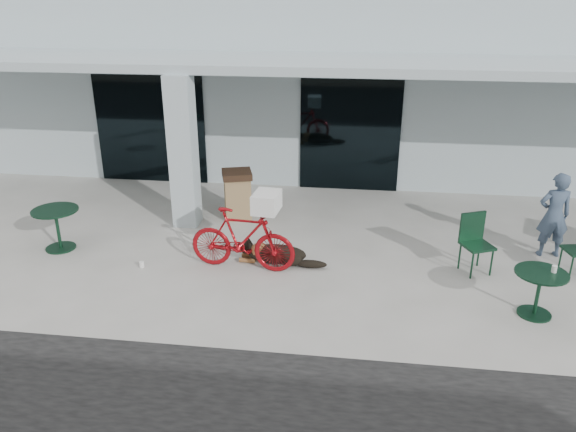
# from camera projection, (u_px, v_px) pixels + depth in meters

# --- Properties ---
(ground) EXTENTS (80.00, 80.00, 0.00)m
(ground) POSITION_uv_depth(u_px,v_px,m) (233.00, 279.00, 9.68)
(ground) COLOR #B4B1AA
(ground) RESTS_ON ground
(building) EXTENTS (22.00, 7.00, 4.50)m
(building) POSITION_uv_depth(u_px,v_px,m) (294.00, 75.00, 16.63)
(building) COLOR #A8B8BE
(building) RESTS_ON ground
(storefront_glass_left) EXTENTS (2.80, 0.06, 2.70)m
(storefront_glass_left) POSITION_uv_depth(u_px,v_px,m) (151.00, 129.00, 14.13)
(storefront_glass_left) COLOR black
(storefront_glass_left) RESTS_ON ground
(storefront_glass_right) EXTENTS (2.40, 0.06, 2.70)m
(storefront_glass_right) POSITION_uv_depth(u_px,v_px,m) (350.00, 136.00, 13.52)
(storefront_glass_right) COLOR black
(storefront_glass_right) RESTS_ON ground
(column) EXTENTS (0.50, 0.50, 3.12)m
(column) POSITION_uv_depth(u_px,v_px,m) (183.00, 153.00, 11.39)
(column) COLOR #A8B8BE
(column) RESTS_ON ground
(overhang) EXTENTS (22.00, 2.80, 0.18)m
(overhang) POSITION_uv_depth(u_px,v_px,m) (266.00, 62.00, 11.77)
(overhang) COLOR #A8B8BE
(overhang) RESTS_ON column
(bicycle) EXTENTS (1.94, 0.71, 1.14)m
(bicycle) POSITION_uv_depth(u_px,v_px,m) (242.00, 239.00, 9.84)
(bicycle) COLOR maroon
(bicycle) RESTS_ON ground
(laundry_basket) EXTENTS (0.47, 0.60, 0.33)m
(laundry_basket) POSITION_uv_depth(u_px,v_px,m) (266.00, 202.00, 9.47)
(laundry_basket) COLOR white
(laundry_basket) RESTS_ON bicycle
(dog) EXTENTS (1.26, 0.48, 0.41)m
(dog) POSITION_uv_depth(u_px,v_px,m) (277.00, 253.00, 10.17)
(dog) COLOR black
(dog) RESTS_ON ground
(cup_near_dog) EXTENTS (0.11, 0.11, 0.11)m
(cup_near_dog) POSITION_uv_depth(u_px,v_px,m) (142.00, 265.00, 10.07)
(cup_near_dog) COLOR white
(cup_near_dog) RESTS_ON ground
(cafe_table_near) EXTENTS (1.04, 1.04, 0.81)m
(cafe_table_near) POSITION_uv_depth(u_px,v_px,m) (58.00, 229.00, 10.67)
(cafe_table_near) COLOR #123421
(cafe_table_near) RESTS_ON ground
(cafe_table_far) EXTENTS (1.02, 1.02, 0.73)m
(cafe_table_far) POSITION_uv_depth(u_px,v_px,m) (538.00, 294.00, 8.50)
(cafe_table_far) COLOR #123421
(cafe_table_far) RESTS_ON ground
(cafe_chair_far_a) EXTENTS (0.65, 0.67, 1.06)m
(cafe_chair_far_a) POSITION_uv_depth(u_px,v_px,m) (477.00, 245.00, 9.73)
(cafe_chair_far_a) COLOR #123421
(cafe_chair_far_a) RESTS_ON ground
(person) EXTENTS (0.62, 0.44, 1.62)m
(person) POSITION_uv_depth(u_px,v_px,m) (554.00, 215.00, 10.25)
(person) COLOR #3A4A61
(person) RESTS_ON ground
(cup_on_table) EXTENTS (0.10, 0.10, 0.11)m
(cup_on_table) POSITION_uv_depth(u_px,v_px,m) (554.00, 269.00, 8.35)
(cup_on_table) COLOR white
(cup_on_table) RESTS_ON cafe_table_far
(trash_receptacle) EXTENTS (0.77, 0.77, 1.05)m
(trash_receptacle) POSITION_uv_depth(u_px,v_px,m) (238.00, 194.00, 12.12)
(trash_receptacle) COLOR olive
(trash_receptacle) RESTS_ON ground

